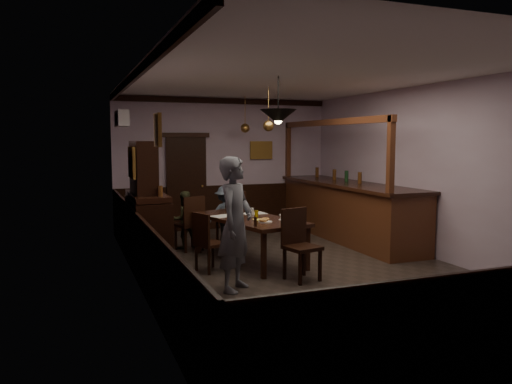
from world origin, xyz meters
name	(u,v)px	position (x,y,z in m)	size (l,w,h in m)	color
room	(300,175)	(0.00, 0.00, 1.50)	(5.01, 8.01, 3.01)	#2D2621
dining_table	(249,221)	(-0.56, 0.78, 0.69)	(1.49, 2.37, 0.75)	black
chair_far_left	(191,221)	(-1.29, 1.90, 0.56)	(0.56, 0.56, 1.02)	black
chair_far_right	(233,216)	(-0.42, 2.11, 0.58)	(0.56, 0.56, 1.05)	black
chair_near	(299,241)	(-0.25, -0.50, 0.57)	(0.54, 0.54, 1.04)	black
chair_side	(207,240)	(-1.41, 0.35, 0.51)	(0.52, 0.52, 0.93)	black
person_standing	(235,224)	(-1.28, -0.69, 0.91)	(0.67, 0.44, 1.82)	slate
person_seated_left	(184,220)	(-1.36, 2.18, 0.54)	(0.53, 0.41, 1.09)	#3F462A
person_seated_right	(225,214)	(-0.49, 2.39, 0.57)	(0.73, 0.42, 1.13)	slate
newspaper_left	(223,216)	(-0.93, 1.04, 0.75)	(0.42, 0.30, 0.01)	silver
newspaper_right	(254,213)	(-0.34, 1.13, 0.75)	(0.42, 0.30, 0.01)	silver
napkin	(258,220)	(-0.51, 0.49, 0.75)	(0.15, 0.15, 0.00)	#E9E556
saucer	(283,220)	(-0.15, 0.29, 0.76)	(0.15, 0.15, 0.01)	white
coffee_cup	(282,217)	(-0.14, 0.36, 0.80)	(0.08, 0.08, 0.07)	white
pastry_plate	(265,222)	(-0.49, 0.22, 0.76)	(0.22, 0.22, 0.01)	white
pastry_ring_a	(263,220)	(-0.53, 0.20, 0.79)	(0.13, 0.13, 0.04)	#C68C47
pastry_ring_b	(265,219)	(-0.46, 0.29, 0.79)	(0.13, 0.13, 0.04)	#C68C47
soda_can	(256,214)	(-0.45, 0.71, 0.81)	(0.07, 0.07, 0.12)	yellow
beer_glass	(237,213)	(-0.80, 0.72, 0.85)	(0.06, 0.06, 0.20)	#BF721E
water_glass	(252,212)	(-0.49, 0.82, 0.82)	(0.06, 0.06, 0.15)	silver
pepper_mill	(256,222)	(-0.76, -0.07, 0.82)	(0.04, 0.04, 0.14)	black
sideboard	(147,217)	(-2.21, 1.06, 0.81)	(0.55, 1.53, 2.02)	black
bar_counter	(346,209)	(1.99, 1.89, 0.62)	(1.02, 4.38, 2.45)	#512615
door_back	(187,184)	(-0.90, 3.95, 1.05)	(0.90, 0.06, 2.10)	black
ac_unit	(122,119)	(-2.38, 2.90, 2.45)	(0.20, 0.85, 0.30)	white
picture_left_small	(158,130)	(-2.46, -1.60, 2.15)	(0.04, 0.28, 0.36)	olive
picture_left_large	(132,162)	(-2.46, 0.80, 1.70)	(0.04, 0.62, 0.48)	olive
picture_back	(261,150)	(0.90, 3.96, 1.80)	(0.55, 0.04, 0.42)	olive
pendant_iron	(278,117)	(-0.37, 0.00, 2.39)	(0.56, 0.56, 0.72)	black
pendant_brass_mid	(268,126)	(0.10, 1.54, 2.30)	(0.20, 0.20, 0.81)	#BF8C3F
pendant_brass_far	(245,128)	(0.30, 3.40, 2.30)	(0.20, 0.20, 0.81)	#BF8C3F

